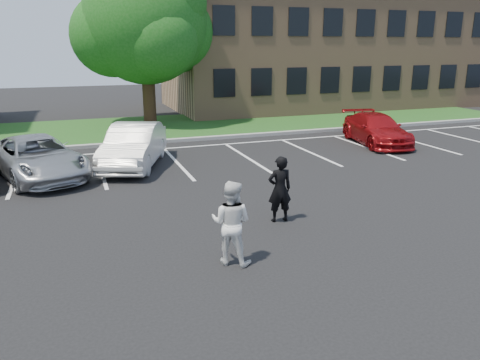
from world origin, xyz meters
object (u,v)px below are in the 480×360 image
Objects in this scene: man_white_shirt at (231,223)px; car_white_sedan at (134,146)px; office_building at (324,47)px; tree at (147,25)px; car_silver_minivan at (37,158)px; man_black_suit at (280,189)px; car_red_compact at (376,129)px.

car_white_sedan is (-0.80, 8.73, -0.11)m from man_white_shirt.
office_building is 2.55× the size of tree.
man_white_shirt is at bearing -123.15° from office_building.
car_white_sedan is at bearing -138.26° from office_building.
car_silver_minivan is 3.28m from car_white_sedan.
man_black_suit is at bearing -99.71° from man_white_shirt.
man_black_suit is 2.64m from man_white_shirt.
car_silver_minivan reaches higher than car_red_compact.
car_silver_minivan is at bearing -151.73° from car_white_sedan.
car_white_sedan is (-15.58, -13.90, -3.39)m from office_building.
man_black_suit reaches higher than car_white_sedan.
tree is 5.02× the size of man_white_shirt.
man_white_shirt is at bearing -126.81° from car_red_compact.
tree is at bearing -84.93° from man_black_suit.
car_white_sedan is (3.25, 0.45, 0.08)m from car_silver_minivan.
tree is 1.88× the size of car_white_sedan.
man_white_shirt reaches higher than car_silver_minivan.
car_silver_minivan is 1.09× the size of car_red_compact.
car_red_compact is (8.63, -8.93, -4.68)m from tree.
man_white_shirt is (-1.39, -18.09, -4.47)m from tree.
man_black_suit reaches higher than car_silver_minivan.
car_silver_minivan is at bearing -165.65° from car_red_compact.
tree reaches higher than man_black_suit.
office_building is 14.19m from tree.
car_silver_minivan is at bearing -118.98° from tree.
man_white_shirt is at bearing 46.98° from man_black_suit.
car_red_compact is (8.11, 7.34, -0.18)m from man_black_suit.
office_building is at bearing 81.24° from car_red_compact.
office_building is at bearing 18.48° from car_silver_minivan.
man_white_shirt reaches higher than car_red_compact.
man_white_shirt is (-14.78, -22.63, -3.28)m from office_building.
tree is at bearing 144.74° from car_red_compact.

